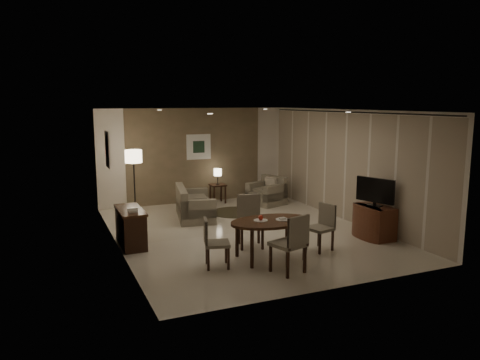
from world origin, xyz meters
name	(u,v)px	position (x,y,z in m)	size (l,w,h in m)	color
room_shell	(237,170)	(0.00, 0.40, 1.35)	(5.50, 7.00, 2.70)	beige
taupe_accent	(195,156)	(0.00, 3.48, 1.35)	(3.96, 0.03, 2.70)	#79624B
curtain_wall	(345,167)	(2.68, 0.00, 1.32)	(0.08, 6.70, 2.58)	#BAA691
curtain_rod	(347,112)	(2.68, 0.00, 2.64)	(0.03, 0.03, 6.80)	black
art_back_frame	(199,147)	(0.10, 3.46, 1.60)	(0.72, 0.03, 0.72)	silver
art_back_canvas	(199,147)	(0.10, 3.44, 1.60)	(0.34, 0.01, 0.34)	#1C3320
art_left_frame	(108,150)	(-2.72, 1.20, 1.85)	(0.03, 0.60, 0.80)	silver
art_left_canvas	(108,150)	(-2.71, 1.20, 1.85)	(0.01, 0.46, 0.64)	gray
downlight_nl	(210,114)	(-1.40, -1.80, 2.69)	(0.10, 0.10, 0.01)	white
downlight_nr	(348,112)	(1.40, -1.80, 2.69)	(0.10, 0.10, 0.01)	white
downlight_fl	(160,110)	(-1.40, 1.80, 2.69)	(0.10, 0.10, 0.01)	white
downlight_fr	(265,109)	(1.40, 1.80, 2.69)	(0.10, 0.10, 0.01)	white
console_desk	(131,227)	(-2.49, 0.00, 0.38)	(0.48, 1.20, 0.75)	#462A16
telephone	(133,210)	(-2.49, -0.30, 0.80)	(0.20, 0.14, 0.09)	white
tv_cabinet	(374,222)	(2.40, -1.50, 0.35)	(0.48, 0.90, 0.70)	#5E2C1C
flat_tv	(375,191)	(2.38, -1.50, 1.02)	(0.06, 0.88, 0.60)	black
dining_table	(270,239)	(-0.25, -1.82, 0.36)	(1.54, 0.97, 0.72)	#462A16
chair_near	(288,243)	(-0.30, -2.58, 0.52)	(0.50, 0.50, 1.03)	#79725D
chair_far	(251,222)	(-0.30, -1.04, 0.51)	(0.50, 0.50, 1.03)	#79725D
chair_left	(217,243)	(-1.31, -1.86, 0.44)	(0.42, 0.42, 0.87)	#79725D
chair_right	(320,228)	(0.85, -1.77, 0.45)	(0.44, 0.44, 0.90)	#79725D
plate_a	(261,220)	(-0.43, -1.77, 0.73)	(0.26, 0.26, 0.02)	white
plate_b	(283,220)	(-0.03, -1.87, 0.73)	(0.26, 0.26, 0.02)	white
fruit_apple	(261,218)	(-0.43, -1.77, 0.79)	(0.09, 0.09, 0.09)	red
napkin	(283,218)	(-0.03, -1.87, 0.76)	(0.12, 0.08, 0.03)	white
round_rug	(235,212)	(0.54, 1.79, 0.01)	(1.29, 1.29, 0.01)	#423A25
sofa	(195,202)	(-0.60, 1.67, 0.39)	(0.83, 1.66, 0.78)	#79725D
armchair	(266,191)	(1.73, 2.34, 0.39)	(0.88, 0.83, 0.78)	#79725D
side_table	(218,194)	(0.54, 3.09, 0.27)	(0.42, 0.42, 0.54)	black
table_lamp	(218,176)	(0.54, 3.09, 0.79)	(0.22, 0.22, 0.50)	#FFEAC1
floor_lamp	(134,183)	(-1.92, 2.56, 0.84)	(0.43, 0.43, 1.68)	#FFE5B7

